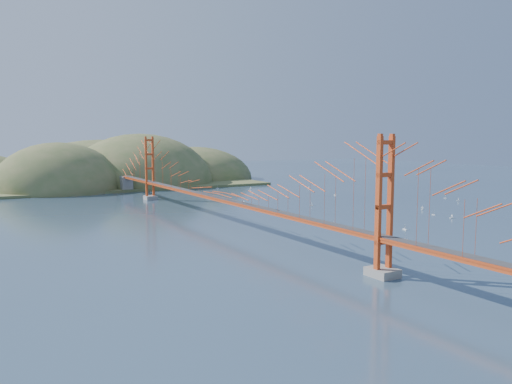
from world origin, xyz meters
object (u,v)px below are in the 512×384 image
sailboat_2 (452,217)px  bridge (221,171)px  sailboat_1 (433,214)px  sailboat_0 (334,225)px

sailboat_2 → bridge: bearing=156.9°
bridge → sailboat_2: (30.25, -12.89, -6.86)m
sailboat_1 → bridge: bearing=162.7°
bridge → sailboat_2: bearing=-23.1°
bridge → sailboat_0: bridge is taller
bridge → sailboat_2: size_ratio=141.91×
sailboat_1 → sailboat_0: (-18.92, -0.18, 0.02)m
bridge → sailboat_1: size_ratio=160.82×
sailboat_1 → sailboat_0: sailboat_0 is taller
bridge → sailboat_0: 16.52m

